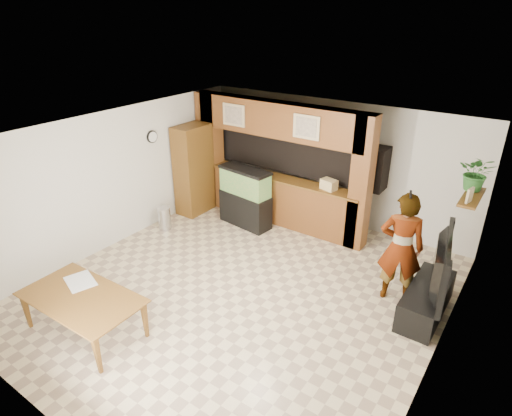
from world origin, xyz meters
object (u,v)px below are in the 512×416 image
Objects in this scene: pantry_cabinet at (194,170)px; person at (401,248)px; television at (434,263)px; aquarium at (245,198)px; dining_table at (83,316)px.

pantry_cabinet reaches higher than person.
television is 0.82× the size of person.
television is at bearing 150.07° from person.
pantry_cabinet is at bearing -168.95° from aquarium.
pantry_cabinet is at bearing -24.29° from person.
dining_table is at bearing -81.31° from aquarium.
aquarium reaches higher than dining_table.
aquarium is 4.10m from television.
television is (4.00, -0.83, 0.28)m from aquarium.
aquarium is at bearing 67.74° from television.
aquarium is 3.57m from person.
aquarium is at bearing 90.26° from dining_table.
pantry_cabinet reaches higher than aquarium.
person is at bearing 43.56° from dining_table.
aquarium is 0.69× the size of person.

